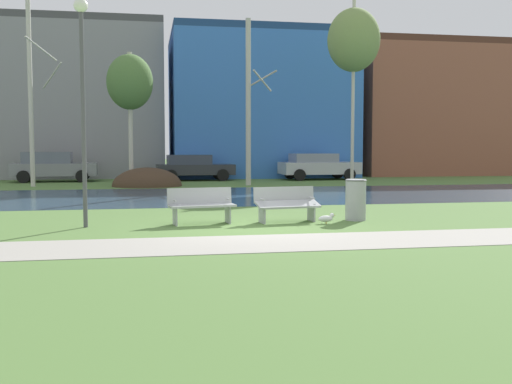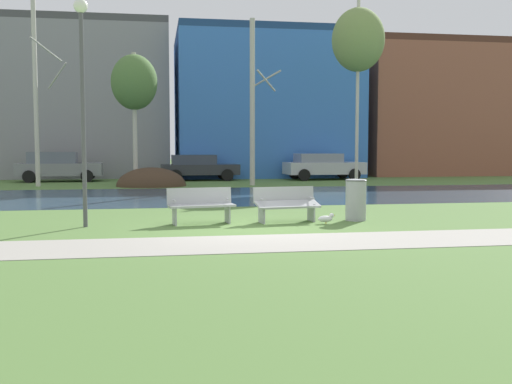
{
  "view_description": "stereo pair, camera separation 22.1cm",
  "coord_description": "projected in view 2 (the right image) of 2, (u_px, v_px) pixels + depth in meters",
  "views": [
    {
      "loc": [
        -2.33,
        -13.22,
        1.9
      ],
      "look_at": [
        0.38,
        1.64,
        0.71
      ],
      "focal_mm": 41.54,
      "sensor_mm": 36.0,
      "label": 1
    },
    {
      "loc": [
        -2.11,
        -13.26,
        1.9
      ],
      "look_at": [
        0.38,
        1.64,
        0.71
      ],
      "focal_mm": 41.54,
      "sensor_mm": 36.0,
      "label": 2
    }
  ],
  "objects": [
    {
      "name": "ground_plane",
      "position": [
        212.0,
        194.0,
        23.37
      ],
      "size": [
        120.0,
        120.0,
        0.0
      ],
      "primitive_type": "plane",
      "color": "#517538"
    },
    {
      "name": "paved_path_strip",
      "position": [
        268.0,
        243.0,
        11.53
      ],
      "size": [
        60.0,
        2.07,
        0.01
      ],
      "primitive_type": "cube",
      "color": "#9E998E",
      "rests_on": "ground"
    },
    {
      "name": "river_band",
      "position": [
        214.0,
        196.0,
        22.43
      ],
      "size": [
        80.0,
        8.34,
        0.01
      ],
      "primitive_type": "cube",
      "color": "#2D475B",
      "rests_on": "ground"
    },
    {
      "name": "soil_mound",
      "position": [
        151.0,
        186.0,
        27.74
      ],
      "size": [
        3.24,
        2.71,
        1.76
      ],
      "primitive_type": "ellipsoid",
      "color": "#423021",
      "rests_on": "ground"
    },
    {
      "name": "bench_left",
      "position": [
        201.0,
        205.0,
        14.35
      ],
      "size": [
        1.66,
        0.78,
        0.87
      ],
      "color": "#9EA0A3",
      "rests_on": "ground"
    },
    {
      "name": "bench_right",
      "position": [
        286.0,
        203.0,
        14.7
      ],
      "size": [
        1.66,
        0.78,
        0.87
      ],
      "color": "#9EA0A3",
      "rests_on": "ground"
    },
    {
      "name": "trash_bin",
      "position": [
        356.0,
        199.0,
        15.01
      ],
      "size": [
        0.54,
        0.54,
        1.04
      ],
      "color": "#999B9E",
      "rests_on": "ground"
    },
    {
      "name": "seagull",
      "position": [
        326.0,
        218.0,
        14.37
      ],
      "size": [
        0.44,
        0.16,
        0.26
      ],
      "color": "white",
      "rests_on": "ground"
    },
    {
      "name": "streetlamp",
      "position": [
        82.0,
        76.0,
        13.57
      ],
      "size": [
        0.32,
        0.32,
        5.23
      ],
      "color": "#4C4C51",
      "rests_on": "ground"
    },
    {
      "name": "birch_far_left",
      "position": [
        36.0,
        89.0,
        27.27
      ],
      "size": [
        1.56,
        2.65,
        8.89
      ],
      "color": "beige",
      "rests_on": "ground"
    },
    {
      "name": "birch_left",
      "position": [
        134.0,
        83.0,
        27.53
      ],
      "size": [
        2.14,
        2.14,
        6.21
      ],
      "color": "#BCB7A8",
      "rests_on": "ground"
    },
    {
      "name": "birch_center_left",
      "position": [
        253.0,
        101.0,
        28.07
      ],
      "size": [
        1.49,
        2.46,
        7.86
      ],
      "color": "#BCB7A8",
      "rests_on": "ground"
    },
    {
      "name": "birch_center",
      "position": [
        358.0,
        40.0,
        28.68
      ],
      "size": [
        2.55,
        2.55,
        9.0
      ],
      "color": "beige",
      "rests_on": "ground"
    },
    {
      "name": "parked_van_nearest_grey",
      "position": [
        58.0,
        166.0,
        31.2
      ],
      "size": [
        4.39,
        2.08,
        1.56
      ],
      "color": "slate",
      "rests_on": "ground"
    },
    {
      "name": "parked_sedan_second_dark",
      "position": [
        198.0,
        167.0,
        32.19
      ],
      "size": [
        4.23,
        2.09,
        1.4
      ],
      "color": "#282B30",
      "rests_on": "ground"
    },
    {
      "name": "parked_hatch_third_silver",
      "position": [
        323.0,
        166.0,
        32.89
      ],
      "size": [
        4.41,
        2.23,
        1.46
      ],
      "color": "#B2B5BC",
      "rests_on": "ground"
    },
    {
      "name": "building_grey_warehouse",
      "position": [
        38.0,
        102.0,
        37.16
      ],
      "size": [
        16.23,
        9.38,
        9.28
      ],
      "color": "gray",
      "rests_on": "ground"
    },
    {
      "name": "building_blue_store",
      "position": [
        262.0,
        106.0,
        38.03
      ],
      "size": [
        10.92,
        9.28,
        8.85
      ],
      "color": "#3870C6",
      "rests_on": "ground"
    },
    {
      "name": "building_brick_low",
      "position": [
        436.0,
        110.0,
        39.56
      ],
      "size": [
        10.95,
        7.29,
        8.57
      ],
      "color": "brown",
      "rests_on": "ground"
    }
  ]
}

